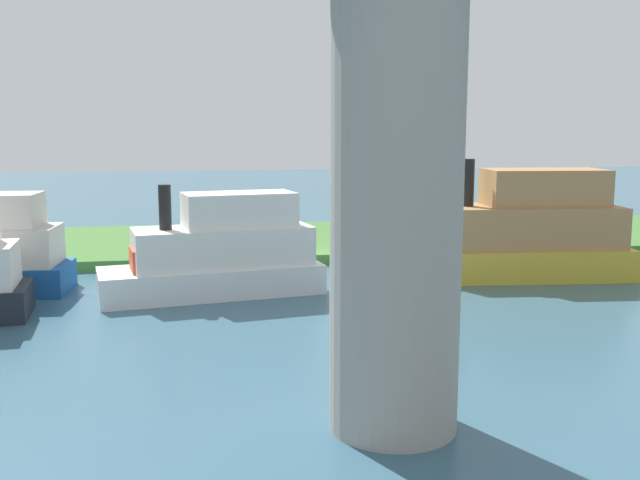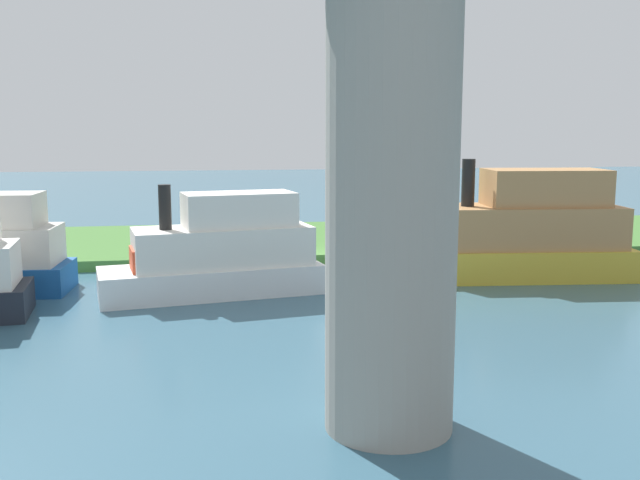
% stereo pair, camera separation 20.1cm
% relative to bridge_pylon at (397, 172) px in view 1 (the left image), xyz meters
% --- Properties ---
extents(ground_plane, '(160.00, 160.00, 0.00)m').
position_rel_bridge_pylon_xyz_m(ground_plane, '(-0.42, -18.39, -5.47)').
color(ground_plane, '#386075').
extents(grassy_bank, '(80.00, 12.00, 0.50)m').
position_rel_bridge_pylon_xyz_m(grassy_bank, '(-0.42, -24.39, -5.22)').
color(grassy_bank, '#427533').
rests_on(grassy_bank, ground).
extents(bridge_pylon, '(2.73, 2.73, 10.94)m').
position_rel_bridge_pylon_xyz_m(bridge_pylon, '(0.00, 0.00, 0.00)').
color(bridge_pylon, '#9E998E').
rests_on(bridge_pylon, ground).
extents(person_on_bank, '(0.46, 0.46, 1.39)m').
position_rel_bridge_pylon_xyz_m(person_on_bank, '(-5.21, -20.64, -4.27)').
color(person_on_bank, '#2D334C').
rests_on(person_on_bank, grassy_bank).
extents(mooring_post, '(0.20, 0.20, 0.79)m').
position_rel_bridge_pylon_xyz_m(mooring_post, '(-5.22, -20.32, -4.57)').
color(mooring_post, brown).
rests_on(mooring_post, grassy_bank).
extents(houseboat_blue, '(10.25, 4.22, 5.10)m').
position_rel_bridge_pylon_xyz_m(houseboat_blue, '(-9.49, -14.43, -3.58)').
color(houseboat_blue, gold).
rests_on(houseboat_blue, ground).
extents(pontoon_yellow, '(8.79, 4.25, 4.31)m').
position_rel_bridge_pylon_xyz_m(pontoon_yellow, '(3.38, -13.21, -3.87)').
color(pontoon_yellow, white).
rests_on(pontoon_yellow, ground).
extents(marker_buoy, '(0.50, 0.50, 0.50)m').
position_rel_bridge_pylon_xyz_m(marker_buoy, '(-3.15, -6.98, -5.22)').
color(marker_buoy, orange).
rests_on(marker_buoy, ground).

